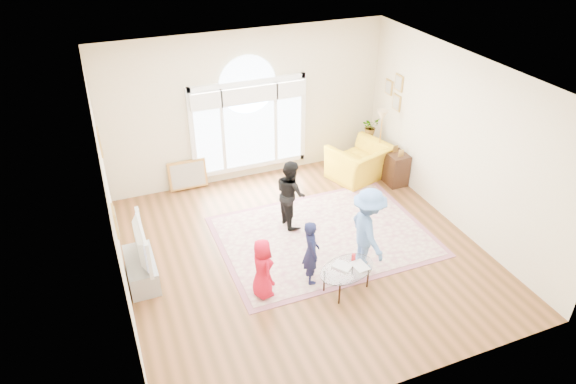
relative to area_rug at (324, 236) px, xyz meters
name	(u,v)px	position (x,y,z in m)	size (l,w,h in m)	color
ground	(304,252)	(-0.52, -0.29, -0.01)	(6.00, 6.00, 0.00)	#543619
room_shell	(251,112)	(-0.51, 2.54, 1.56)	(6.00, 6.00, 6.00)	beige
area_rug	(324,236)	(0.00, 0.00, 0.00)	(3.60, 2.60, 0.02)	#C3B899
rug_border	(324,236)	(0.00, 0.00, 0.00)	(3.80, 2.80, 0.01)	#8F5160
tv_console	(142,270)	(-3.27, 0.01, 0.20)	(0.45, 1.00, 0.42)	#9A9EA3
television	(137,243)	(-3.26, 0.01, 0.74)	(0.17, 1.13, 0.65)	black
coffee_table	(347,270)	(-0.28, -1.41, 0.39)	(1.10, 0.86, 0.54)	silver
armchair	(359,162)	(1.64, 1.70, 0.38)	(1.19, 1.04, 0.78)	gold
side_cabinet	(396,169)	(2.26, 1.22, 0.34)	(0.40, 0.50, 0.70)	black
floor_lamp	(382,121)	(2.11, 1.72, 1.27)	(0.27, 0.27, 1.51)	black
plant_pedestal	(368,149)	(2.18, 2.26, 0.34)	(0.20, 0.20, 0.70)	white
potted_plant	(370,127)	(2.18, 2.26, 0.90)	(0.38, 0.33, 0.42)	#33722D
leaning_picture	(189,189)	(-1.93, 2.61, -0.01)	(0.80, 0.05, 0.62)	tan
child_red	(263,268)	(-1.55, -1.05, 0.53)	(0.50, 0.33, 1.03)	red
child_navy	(311,252)	(-0.72, -1.01, 0.58)	(0.41, 0.27, 1.13)	#14183C
child_black	(291,193)	(-0.41, 0.61, 0.67)	(0.64, 0.50, 1.32)	black
child_blue	(368,230)	(0.26, -1.05, 0.76)	(0.97, 0.56, 1.50)	#4F7AC3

